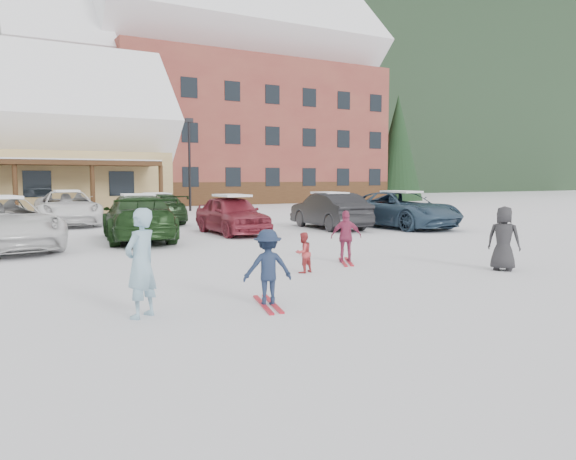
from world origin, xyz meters
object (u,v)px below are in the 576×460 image
alpine_hotel (218,105)px  toddler_red (303,253)px  parked_car_11 (157,208)px  child_magenta (346,237)px  parked_car_4 (232,215)px  lamp_post (189,159)px  parked_car_3 (138,218)px  adult_skier (141,263)px  parked_car_5 (329,211)px  bystander_dark (504,238)px  parked_car_2 (0,223)px  parked_car_6 (401,210)px  child_navy (268,267)px  parked_car_10 (67,208)px

alpine_hotel → toddler_red: size_ratio=34.63×
alpine_hotel → parked_car_11: size_ratio=6.54×
child_magenta → alpine_hotel: bearing=-79.0°
parked_car_4 → parked_car_11: (-0.99, 6.31, -0.03)m
child_magenta → toddler_red: bearing=53.4°
alpine_hotel → lamp_post: 15.90m
alpine_hotel → parked_car_3: alpine_hotel is taller
adult_skier → parked_car_5: (10.90, 11.11, -0.08)m
bystander_dark → lamp_post: bearing=-32.6°
alpine_hotel → lamp_post: alpine_hotel is taller
lamp_post → parked_car_2: bearing=-126.0°
parked_car_2 → parked_car_6: bearing=-9.8°
lamp_post → toddler_red: (-5.97, -23.80, -2.89)m
bystander_dark → parked_car_3: (-5.61, 10.26, 0.04)m
parked_car_2 → parked_car_5: 12.38m
adult_skier → parked_car_4: adult_skier is taller
alpine_hotel → parked_car_5: alpine_hotel is taller
toddler_red → parked_car_4: (2.22, 8.83, 0.28)m
lamp_post → parked_car_3: lamp_post is taller
alpine_hotel → parked_car_6: bearing=-97.7°
child_magenta → parked_car_5: size_ratio=0.29×
lamp_post → child_navy: 27.60m
adult_skier → parked_car_4: bearing=-155.4°
child_navy → parked_car_4: 12.08m
parked_car_3 → parked_car_4: parked_car_3 is taller
lamp_post → bystander_dark: 26.00m
adult_skier → bystander_dark: bearing=146.3°
parked_car_2 → parked_car_3: parked_car_2 is taller
alpine_hotel → parked_car_10: alpine_hotel is taller
parked_car_2 → parked_car_10: (3.07, 8.28, -0.01)m
lamp_post → child_navy: size_ratio=4.66×
parked_car_6 → parked_car_4: bearing=169.2°
child_navy → bystander_dark: 6.31m
parked_car_5 → parked_car_6: bearing=163.3°
child_magenta → parked_car_3: 8.13m
adult_skier → parked_car_6: (13.78, 9.94, -0.06)m
toddler_red → parked_car_3: 8.39m
alpine_hotel → toddler_red: (-13.47, -36.79, -8.18)m
lamp_post → parked_car_3: (-7.45, -15.55, -2.57)m
parked_car_10 → parked_car_5: bearing=-34.4°
parked_car_3 → parked_car_11: 7.40m
parked_car_3 → parked_car_6: parked_car_3 is taller
toddler_red → parked_car_5: (6.68, 8.87, 0.30)m
parked_car_3 → parked_car_10: parked_car_3 is taller
parked_car_2 → parked_car_5: size_ratio=1.24×
parked_car_6 → lamp_post: bearing=100.4°
parked_car_2 → adult_skier: bearing=-91.3°
parked_car_6 → parked_car_2: bearing=177.5°
parked_car_3 → alpine_hotel: bearing=-108.3°
child_navy → parked_car_6: parked_car_6 is taller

